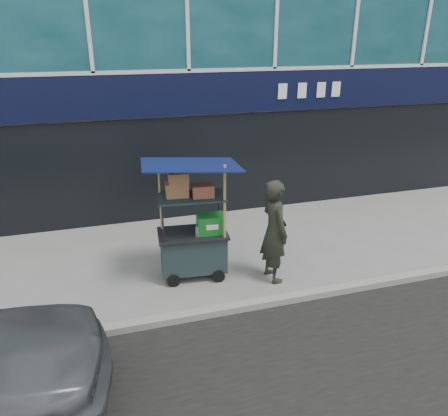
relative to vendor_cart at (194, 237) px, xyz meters
name	(u,v)px	position (x,y,z in m)	size (l,w,h in m)	color
ground	(244,302)	(0.59, -1.11, -0.77)	(80.00, 80.00, 0.00)	slate
curb	(249,305)	(0.59, -1.31, -0.71)	(80.00, 0.18, 0.12)	gray
vendor_cart	(194,237)	(0.00, 0.00, 0.00)	(1.73, 1.30, 2.21)	black
vendor_man	(274,231)	(1.33, -0.52, 0.17)	(0.69, 0.45, 1.88)	black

